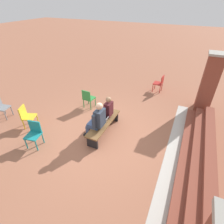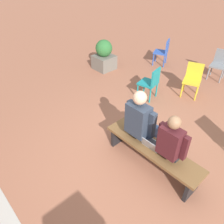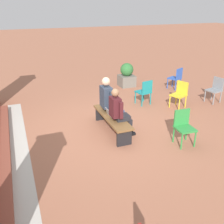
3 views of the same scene
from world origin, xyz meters
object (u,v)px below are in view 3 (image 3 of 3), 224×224
at_px(person_student, 119,111).
at_px(laptop, 111,114).
at_px(person_adult, 110,101).
at_px(bench, 112,119).
at_px(plastic_chair_far_left, 180,93).
at_px(plastic_chair_mid_courtyard, 184,125).
at_px(planter, 127,76).
at_px(plastic_chair_foreground, 215,88).
at_px(plastic_chair_near_bench_left, 145,91).
at_px(plastic_chair_near_bench_right, 176,77).

xyz_separation_m(person_student, laptop, (0.33, 0.08, -0.19)).
bearing_deg(person_adult, bench, 168.01).
bearing_deg(plastic_chair_far_left, laptop, 107.00).
relative_size(plastic_chair_mid_courtyard, planter, 0.89).
bearing_deg(person_adult, plastic_chair_foreground, -83.23).
distance_m(person_student, plastic_chair_mid_courtyard, 1.59).
height_order(person_adult, planter, person_adult).
height_order(person_adult, plastic_chair_mid_courtyard, person_adult).
bearing_deg(plastic_chair_mid_courtyard, person_adult, 40.03).
height_order(bench, planter, planter).
xyz_separation_m(plastic_chair_foreground, planter, (2.76, 2.04, -0.04)).
relative_size(laptop, plastic_chair_mid_courtyard, 0.38).
distance_m(bench, planter, 4.10).
height_order(bench, plastic_chair_far_left, plastic_chair_far_left).
bearing_deg(plastic_chair_near_bench_left, bench, 129.95).
distance_m(person_adult, plastic_chair_far_left, 2.66).
bearing_deg(laptop, person_adult, -14.82).
bearing_deg(plastic_chair_far_left, person_adult, 101.05).
bearing_deg(planter, plastic_chair_mid_courtyard, 172.07).
bearing_deg(person_adult, plastic_chair_near_bench_left, -56.12).
relative_size(person_student, plastic_chair_near_bench_right, 1.52).
bearing_deg(planter, plastic_chair_near_bench_right, -123.13).
xyz_separation_m(plastic_chair_near_bench_right, plastic_chair_near_bench_left, (-1.07, 1.94, 0.00)).
bearing_deg(bench, laptop, 31.26).
bearing_deg(plastic_chair_near_bench_right, plastic_chair_near_bench_left, 118.81).
bearing_deg(person_student, planter, -26.80).
xyz_separation_m(laptop, plastic_chair_foreground, (0.79, -4.08, -0.02)).
relative_size(plastic_chair_far_left, planter, 0.89).
bearing_deg(plastic_chair_near_bench_left, plastic_chair_far_left, -122.03).
bearing_deg(person_student, plastic_chair_foreground, -74.42).
bearing_deg(plastic_chair_near_bench_left, person_student, 136.60).
distance_m(person_student, plastic_chair_near_bench_right, 4.57).
bearing_deg(bench, person_student, -168.40).
xyz_separation_m(plastic_chair_near_bench_right, plastic_chair_foreground, (-1.70, -0.41, 0.00)).
distance_m(person_student, plastic_chair_near_bench_left, 2.41).
bearing_deg(plastic_chair_near_bench_right, plastic_chair_foreground, -166.36).
height_order(laptop, plastic_chair_mid_courtyard, plastic_chair_mid_courtyard).
height_order(bench, person_student, person_student).
relative_size(bench, laptop, 5.62).
bearing_deg(laptop, plastic_chair_near_bench_left, -50.64).
bearing_deg(plastic_chair_foreground, plastic_chair_near_bench_right, 13.64).
xyz_separation_m(plastic_chair_foreground, plastic_chair_near_bench_left, (0.63, 2.35, 0.00)).
relative_size(plastic_chair_near_bench_right, plastic_chair_near_bench_left, 1.00).
xyz_separation_m(bench, laptop, (0.02, 0.01, 0.15)).
bearing_deg(planter, plastic_chair_far_left, -166.74).
xyz_separation_m(person_adult, laptop, (-0.31, 0.08, -0.24)).
bearing_deg(laptop, person_student, -167.08).
xyz_separation_m(person_student, planter, (3.88, -1.96, -0.25)).
xyz_separation_m(plastic_chair_near_bench_left, plastic_chair_mid_courtyard, (-2.64, 0.35, 0.00)).
xyz_separation_m(bench, plastic_chair_foreground, (0.81, -4.07, 0.13)).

